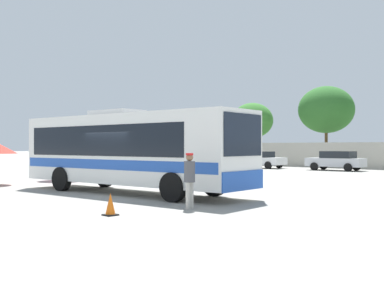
{
  "coord_description": "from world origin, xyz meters",
  "views": [
    {
      "loc": [
        15.15,
        -11.9,
        1.96
      ],
      "look_at": [
        0.3,
        3.72,
        2.05
      ],
      "focal_mm": 43.69,
      "sensor_mm": 36.0,
      "label": 1
    }
  ],
  "objects": [
    {
      "name": "vendor_umbrella_near_gate_pink",
      "position": [
        -8.39,
        2.38,
        1.94
      ],
      "size": [
        2.55,
        2.55,
        2.31
      ],
      "color": "gray",
      "rests_on": "ground_plane"
    },
    {
      "name": "traffic_cone_on_apron",
      "position": [
        4.43,
        -3.96,
        0.31
      ],
      "size": [
        0.36,
        0.36,
        0.64
      ],
      "color": "black",
      "rests_on": "ground_plane"
    },
    {
      "name": "roadside_tree_left",
      "position": [
        -15.5,
        30.01,
        4.76
      ],
      "size": [
        4.56,
        4.56,
        6.71
      ],
      "color": "brown",
      "rests_on": "ground_plane"
    },
    {
      "name": "ground_plane",
      "position": [
        0.0,
        10.0,
        0.0
      ],
      "size": [
        300.0,
        300.0,
        0.0
      ],
      "primitive_type": "plane",
      "color": "gray"
    },
    {
      "name": "parked_car_second_white",
      "position": [
        -8.95,
        22.19,
        0.78
      ],
      "size": [
        4.41,
        2.08,
        1.47
      ],
      "color": "silver",
      "rests_on": "ground_plane"
    },
    {
      "name": "coach_bus_white_blue",
      "position": [
        -0.18,
        0.37,
        1.86
      ],
      "size": [
        11.28,
        3.41,
        3.48
      ],
      "color": "white",
      "rests_on": "ground_plane"
    },
    {
      "name": "parked_car_third_silver",
      "position": [
        -2.13,
        22.93,
        0.81
      ],
      "size": [
        4.55,
        2.22,
        1.54
      ],
      "color": "#B7BABF",
      "rests_on": "ground_plane"
    },
    {
      "name": "roadside_tree_midleft",
      "position": [
        -8.61,
        33.75,
        5.8
      ],
      "size": [
        5.85,
        5.85,
        8.3
      ],
      "color": "brown",
      "rests_on": "ground_plane"
    },
    {
      "name": "attendant_by_bus_door",
      "position": [
        5.09,
        -1.44,
        0.99
      ],
      "size": [
        0.39,
        0.39,
        1.74
      ],
      "color": "#B7B2A8",
      "rests_on": "ground_plane"
    },
    {
      "name": "perimeter_wall",
      "position": [
        0.0,
        26.99,
        1.14
      ],
      "size": [
        80.0,
        0.3,
        2.27
      ],
      "primitive_type": "cube",
      "color": "#B2AD9E",
      "rests_on": "ground_plane"
    },
    {
      "name": "parked_car_leftmost_grey",
      "position": [
        -14.49,
        23.12,
        0.81
      ],
      "size": [
        4.23,
        2.03,
        1.53
      ],
      "color": "slate",
      "rests_on": "ground_plane"
    }
  ]
}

